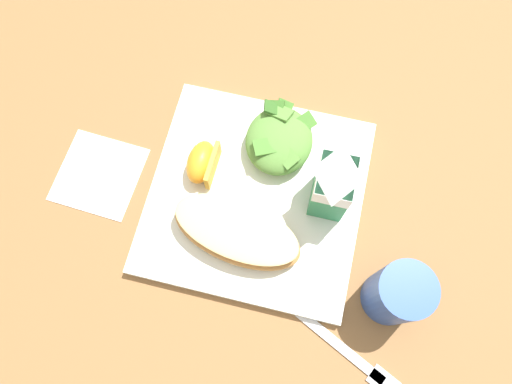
{
  "coord_description": "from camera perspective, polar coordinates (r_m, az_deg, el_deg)",
  "views": [
    {
      "loc": [
        0.19,
        0.05,
        0.62
      ],
      "look_at": [
        0.0,
        0.0,
        0.03
      ],
      "focal_mm": 33.26,
      "sensor_mm": 36.0,
      "label": 1
    }
  ],
  "objects": [
    {
      "name": "ground",
      "position": [
        0.65,
        -0.0,
        -0.73
      ],
      "size": [
        3.0,
        3.0,
        0.0
      ],
      "primitive_type": "plane",
      "color": "olive"
    },
    {
      "name": "milk_carton",
      "position": [
        0.58,
        9.31,
        0.99
      ],
      "size": [
        0.06,
        0.05,
        0.11
      ],
      "color": "#2D8451",
      "rests_on": "white_plate"
    },
    {
      "name": "metal_fork",
      "position": [
        0.62,
        10.47,
        -18.07
      ],
      "size": [
        0.1,
        0.18,
        0.01
      ],
      "color": "silver",
      "rests_on": "ground"
    },
    {
      "name": "white_plate",
      "position": [
        0.64,
        -0.0,
        -0.51
      ],
      "size": [
        0.28,
        0.28,
        0.02
      ],
      "primitive_type": "cube",
      "color": "white",
      "rests_on": "ground"
    },
    {
      "name": "green_salad_pile",
      "position": [
        0.64,
        2.81,
        6.27
      ],
      "size": [
        0.11,
        0.09,
        0.05
      ],
      "color": "#5B8E3D",
      "rests_on": "white_plate"
    },
    {
      "name": "cheesy_pizza_bread",
      "position": [
        0.6,
        -2.32,
        -4.76
      ],
      "size": [
        0.11,
        0.18,
        0.04
      ],
      "color": "#B77F42",
      "rests_on": "white_plate"
    },
    {
      "name": "paper_napkin",
      "position": [
        0.69,
        -18.37,
        2.05
      ],
      "size": [
        0.12,
        0.12,
        0.0
      ],
      "primitive_type": "cube",
      "rotation": [
        0.0,
        0.0,
        -0.06
      ],
      "color": "white",
      "rests_on": "ground"
    },
    {
      "name": "orange_wedge_front",
      "position": [
        0.63,
        -6.47,
        3.55
      ],
      "size": [
        0.06,
        0.04,
        0.04
      ],
      "color": "orange",
      "rests_on": "white_plate"
    },
    {
      "name": "drinking_blue_cup",
      "position": [
        0.59,
        16.62,
        -11.66
      ],
      "size": [
        0.07,
        0.07,
        0.1
      ],
      "primitive_type": "cylinder",
      "color": "#284CA3",
      "rests_on": "ground"
    }
  ]
}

